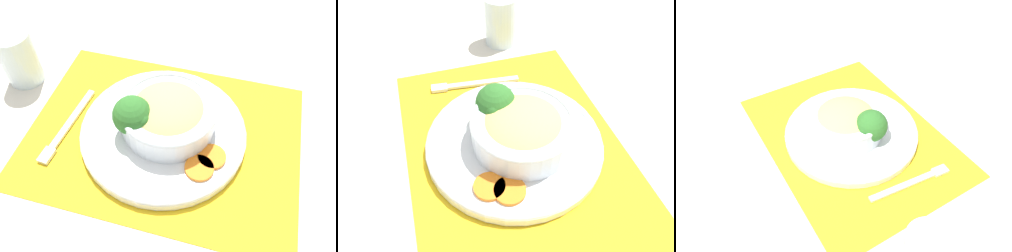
% 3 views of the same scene
% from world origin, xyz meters
% --- Properties ---
extents(ground_plane, '(4.00, 4.00, 0.00)m').
position_xyz_m(ground_plane, '(0.00, 0.00, 0.00)').
color(ground_plane, beige).
extents(placemat, '(0.50, 0.37, 0.00)m').
position_xyz_m(placemat, '(0.00, 0.00, 0.00)').
color(placemat, yellow).
rests_on(placemat, ground_plane).
extents(plate, '(0.30, 0.30, 0.02)m').
position_xyz_m(plate, '(0.00, 0.00, 0.02)').
color(plate, silver).
rests_on(plate, placemat).
extents(bowl, '(0.17, 0.17, 0.07)m').
position_xyz_m(bowl, '(-0.01, -0.01, 0.05)').
color(bowl, silver).
rests_on(bowl, plate).
extents(broccoli_floret, '(0.07, 0.07, 0.08)m').
position_xyz_m(broccoli_floret, '(0.05, 0.02, 0.06)').
color(broccoli_floret, '#84AD5B').
rests_on(broccoli_floret, plate).
extents(carrot_slice_near, '(0.05, 0.05, 0.01)m').
position_xyz_m(carrot_slice_near, '(-0.08, 0.07, 0.02)').
color(carrot_slice_near, orange).
rests_on(carrot_slice_near, plate).
extents(carrot_slice_middle, '(0.05, 0.05, 0.01)m').
position_xyz_m(carrot_slice_middle, '(-0.10, 0.04, 0.02)').
color(carrot_slice_middle, orange).
rests_on(carrot_slice_middle, plate).
extents(fork, '(0.03, 0.18, 0.01)m').
position_xyz_m(fork, '(0.18, 0.05, 0.01)').
color(fork, silver).
rests_on(fork, placemat).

